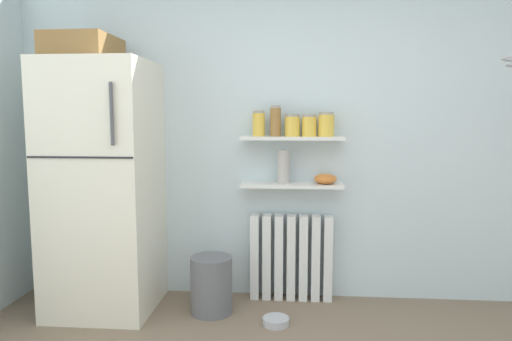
# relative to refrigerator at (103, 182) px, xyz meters

# --- Properties ---
(back_wall) EXTENTS (7.04, 0.10, 2.60)m
(back_wall) POSITION_rel_refrigerator_xyz_m (1.44, 0.41, 0.35)
(back_wall) COLOR silver
(back_wall) RESTS_ON ground_plane
(refrigerator) EXTENTS (0.73, 0.74, 1.99)m
(refrigerator) POSITION_rel_refrigerator_xyz_m (0.00, 0.00, 0.00)
(refrigerator) COLOR silver
(refrigerator) RESTS_ON ground_plane
(radiator) EXTENTS (0.63, 0.12, 0.67)m
(radiator) POSITION_rel_refrigerator_xyz_m (1.37, 0.28, -0.62)
(radiator) COLOR white
(radiator) RESTS_ON ground_plane
(wall_shelf_lower) EXTENTS (0.77, 0.22, 0.02)m
(wall_shelf_lower) POSITION_rel_refrigerator_xyz_m (1.37, 0.25, -0.04)
(wall_shelf_lower) COLOR white
(wall_shelf_upper) EXTENTS (0.77, 0.22, 0.02)m
(wall_shelf_upper) POSITION_rel_refrigerator_xyz_m (1.37, 0.25, 0.32)
(wall_shelf_upper) COLOR white
(storage_jar_0) EXTENTS (0.09, 0.09, 0.19)m
(storage_jar_0) POSITION_rel_refrigerator_xyz_m (1.12, 0.25, 0.42)
(storage_jar_0) COLOR yellow
(storage_jar_0) RESTS_ON wall_shelf_upper
(storage_jar_1) EXTENTS (0.08, 0.08, 0.23)m
(storage_jar_1) POSITION_rel_refrigerator_xyz_m (1.25, 0.25, 0.44)
(storage_jar_1) COLOR olive
(storage_jar_1) RESTS_ON wall_shelf_upper
(storage_jar_2) EXTENTS (0.11, 0.11, 0.17)m
(storage_jar_2) POSITION_rel_refrigerator_xyz_m (1.37, 0.25, 0.41)
(storage_jar_2) COLOR yellow
(storage_jar_2) RESTS_ON wall_shelf_upper
(storage_jar_3) EXTENTS (0.11, 0.11, 0.17)m
(storage_jar_3) POSITION_rel_refrigerator_xyz_m (1.50, 0.25, 0.41)
(storage_jar_3) COLOR yellow
(storage_jar_3) RESTS_ON wall_shelf_upper
(storage_jar_4) EXTENTS (0.12, 0.12, 0.18)m
(storage_jar_4) POSITION_rel_refrigerator_xyz_m (1.63, 0.25, 0.42)
(storage_jar_4) COLOR yellow
(storage_jar_4) RESTS_ON wall_shelf_upper
(vase) EXTENTS (0.09, 0.09, 0.26)m
(vase) POSITION_rel_refrigerator_xyz_m (1.31, 0.25, 0.10)
(vase) COLOR #B2ADA8
(vase) RESTS_ON wall_shelf_lower
(shelf_bowl) EXTENTS (0.17, 0.17, 0.08)m
(shelf_bowl) POSITION_rel_refrigerator_xyz_m (1.63, 0.25, 0.01)
(shelf_bowl) COLOR orange
(shelf_bowl) RESTS_ON wall_shelf_lower
(trash_bin) EXTENTS (0.30, 0.30, 0.42)m
(trash_bin) POSITION_rel_refrigerator_xyz_m (0.80, -0.03, -0.74)
(trash_bin) COLOR slate
(trash_bin) RESTS_ON ground_plane
(pet_food_bowl) EXTENTS (0.18, 0.18, 0.05)m
(pet_food_bowl) POSITION_rel_refrigerator_xyz_m (1.28, -0.20, -0.92)
(pet_food_bowl) COLOR #B7B7BC
(pet_food_bowl) RESTS_ON ground_plane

